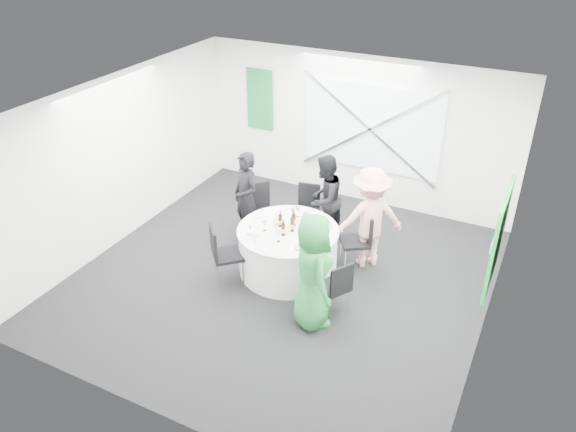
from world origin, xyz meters
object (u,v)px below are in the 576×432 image
at_px(person_man_back, 324,199).
at_px(green_water_bottle, 304,222).
at_px(person_woman_pink, 370,218).
at_px(chair_front_left, 222,250).
at_px(chair_back, 308,205).
at_px(clear_water_bottle, 276,223).
at_px(banquet_table, 288,250).
at_px(chair_front_right, 337,285).
at_px(chair_back_left, 261,207).
at_px(person_woman_green, 313,272).
at_px(chair_back_right, 360,236).
at_px(person_man_back_left, 246,197).

distance_m(person_man_back, green_water_bottle, 1.02).
bearing_deg(person_woman_pink, chair_front_left, 2.92).
bearing_deg(chair_back, person_woman_pink, -30.72).
xyz_separation_m(chair_back, clear_water_bottle, (0.06, -1.28, 0.34)).
height_order(banquet_table, chair_front_left, chair_front_left).
bearing_deg(chair_front_right, banquet_table, -90.00).
relative_size(chair_back_left, chair_front_left, 0.99).
bearing_deg(chair_front_left, person_woman_pink, -93.66).
distance_m(person_woman_green, clear_water_bottle, 1.34).
distance_m(person_woman_green, green_water_bottle, 1.24).
distance_m(chair_back_right, chair_front_right, 1.28).
height_order(chair_back_left, chair_front_right, chair_back_left).
xyz_separation_m(banquet_table, person_woman_green, (0.83, -0.93, 0.46)).
bearing_deg(chair_front_left, banquet_table, -90.00).
bearing_deg(chair_front_left, person_man_back, -67.94).
distance_m(chair_front_right, clear_water_bottle, 1.43).
bearing_deg(chair_back_left, chair_back_right, -53.59).
xyz_separation_m(chair_back_right, person_man_back_left, (-2.02, -0.06, 0.24)).
bearing_deg(chair_front_right, green_water_bottle, -100.82).
bearing_deg(person_woman_pink, clear_water_bottle, -2.44).
height_order(person_woman_pink, person_woman_green, person_woman_green).
distance_m(chair_front_right, green_water_bottle, 1.22).
relative_size(banquet_table, person_man_back_left, 0.99).
height_order(banquet_table, green_water_bottle, green_water_bottle).
bearing_deg(green_water_bottle, chair_back_left, 150.74).
relative_size(person_man_back, green_water_bottle, 5.25).
relative_size(chair_front_right, person_woman_green, 0.52).
xyz_separation_m(chair_front_right, person_man_back, (-0.97, 1.79, 0.26)).
height_order(banquet_table, person_woman_pink, person_woman_pink).
relative_size(chair_front_left, person_man_back_left, 0.62).
bearing_deg(clear_water_bottle, chair_front_left, -131.51).
bearing_deg(banquet_table, chair_back_left, 140.12).
bearing_deg(clear_water_bottle, person_woman_pink, 34.02).
bearing_deg(chair_back, person_man_back_left, -153.51).
distance_m(chair_back, chair_back_left, 0.81).
bearing_deg(person_man_back, green_water_bottle, 10.73).
distance_m(chair_front_left, person_woman_pink, 2.32).
xyz_separation_m(chair_front_left, person_man_back_left, (-0.32, 1.28, 0.22)).
xyz_separation_m(chair_back, chair_back_right, (1.18, -0.58, 0.03)).
relative_size(banquet_table, person_woman_pink, 0.93).
bearing_deg(chair_back, person_man_back, -23.58).
relative_size(chair_back, person_man_back_left, 0.56).
bearing_deg(person_woman_pink, person_man_back_left, -31.50).
relative_size(chair_back_left, chair_front_right, 1.11).
distance_m(chair_front_right, person_woman_pink, 1.44).
xyz_separation_m(chair_front_right, green_water_bottle, (-0.87, 0.77, 0.37)).
height_order(chair_front_left, person_woman_pink, person_woman_pink).
bearing_deg(chair_front_left, chair_back_right, -94.80).
height_order(chair_back_left, green_water_bottle, green_water_bottle).
bearing_deg(person_woman_green, chair_front_left, 39.86).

